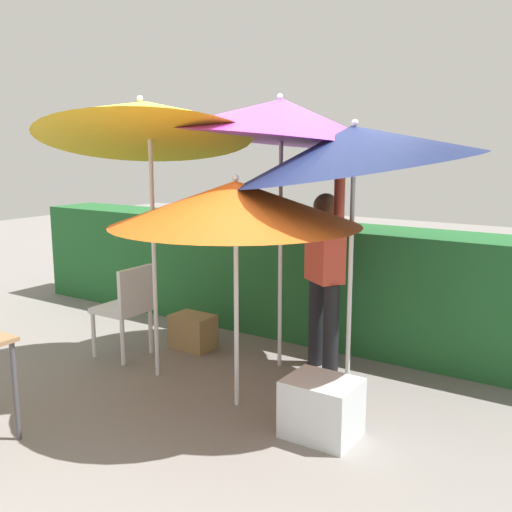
{
  "coord_description": "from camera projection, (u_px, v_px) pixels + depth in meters",
  "views": [
    {
      "loc": [
        2.65,
        -3.69,
        2.0
      ],
      "look_at": [
        0.0,
        0.3,
        1.1
      ],
      "focal_mm": 41.18,
      "sensor_mm": 36.0,
      "label": 1
    }
  ],
  "objects": [
    {
      "name": "crate_cardboard",
      "position": [
        193.0,
        331.0,
        5.88
      ],
      "size": [
        0.42,
        0.3,
        0.34
      ],
      "primitive_type": "cube",
      "color": "#9E7A4C",
      "rests_on": "ground_plane"
    },
    {
      "name": "umbrella_navy",
      "position": [
        354.0,
        148.0,
        4.35
      ],
      "size": [
        1.92,
        1.89,
        2.34
      ],
      "color": "silver",
      "rests_on": "ground_plane"
    },
    {
      "name": "cooler_box",
      "position": [
        322.0,
        408.0,
        4.08
      ],
      "size": [
        0.49,
        0.4,
        0.41
      ],
      "primitive_type": "cube",
      "color": "silver",
      "rests_on": "ground_plane"
    },
    {
      "name": "umbrella_orange",
      "position": [
        145.0,
        120.0,
        4.8
      ],
      "size": [
        1.85,
        1.8,
        2.65
      ],
      "color": "silver",
      "rests_on": "ground_plane"
    },
    {
      "name": "chair_plastic",
      "position": [
        127.0,
        305.0,
        5.58
      ],
      "size": [
        0.45,
        0.45,
        0.89
      ],
      "color": "silver",
      "rests_on": "ground_plane"
    },
    {
      "name": "person_vendor",
      "position": [
        325.0,
        269.0,
        5.17
      ],
      "size": [
        0.5,
        0.39,
        1.88
      ],
      "color": "black",
      "rests_on": "ground_plane"
    },
    {
      "name": "hedge_row",
      "position": [
        329.0,
        283.0,
        6.09
      ],
      "size": [
        8.0,
        0.7,
        1.2
      ],
      "primitive_type": "cube",
      "color": "#23602D",
      "rests_on": "ground_plane"
    },
    {
      "name": "umbrella_yellow",
      "position": [
        281.0,
        120.0,
        5.05
      ],
      "size": [
        2.09,
        2.08,
        2.54
      ],
      "color": "silver",
      "rests_on": "ground_plane"
    },
    {
      "name": "umbrella_rainbow",
      "position": [
        236.0,
        203.0,
        4.32
      ],
      "size": [
        1.87,
        1.87,
        1.79
      ],
      "color": "silver",
      "rests_on": "ground_plane"
    },
    {
      "name": "ground_plane",
      "position": [
        236.0,
        393.0,
        4.83
      ],
      "size": [
        24.0,
        24.0,
        0.0
      ],
      "primitive_type": "plane",
      "color": "gray"
    }
  ]
}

